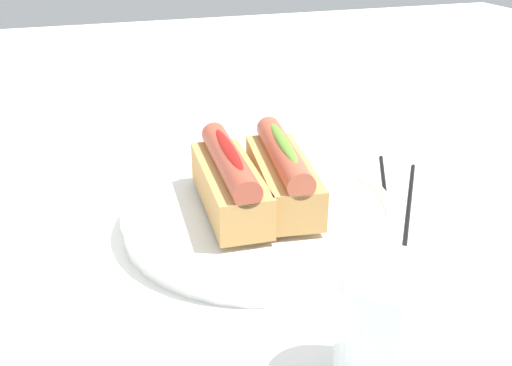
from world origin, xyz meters
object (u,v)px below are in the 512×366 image
hotdog_back (228,178)px  water_glass (387,334)px  serving_bowl (256,213)px  chopstick_far (409,203)px  chopstick_near (385,193)px  hotdog_front (283,173)px

hotdog_back → water_glass: 0.24m
serving_bowl → chopstick_far: bearing=-93.3°
serving_bowl → hotdog_back: size_ratio=1.79×
chopstick_near → chopstick_far: same height
water_glass → chopstick_far: size_ratio=0.41×
water_glass → chopstick_near: (0.25, -0.15, -0.04)m
hotdog_back → chopstick_far: (-0.01, -0.20, -0.05)m
hotdog_front → hotdog_back: same height
water_glass → chopstick_near: 0.29m
water_glass → chopstick_near: water_glass is taller
hotdog_back → chopstick_near: size_ratio=0.69×
water_glass → chopstick_near: bearing=-30.2°
chopstick_far → hotdog_back: bearing=120.8°
hotdog_front → water_glass: 0.23m
hotdog_front → chopstick_near: size_ratio=0.71×
serving_bowl → water_glass: (-0.23, -0.01, 0.03)m
serving_bowl → water_glass: 0.23m
hotdog_front → serving_bowl: bearing=84.8°
hotdog_back → chopstick_near: bearing=-84.7°
serving_bowl → chopstick_far: serving_bowl is taller
serving_bowl → hotdog_front: size_ratio=1.76×
chopstick_near → chopstick_far: size_ratio=1.00×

